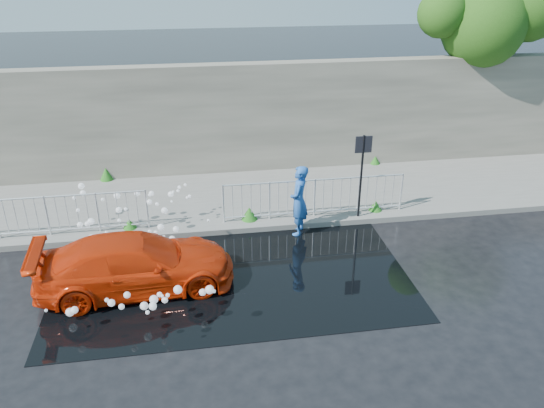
# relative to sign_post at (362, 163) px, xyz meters

# --- Properties ---
(ground) EXTENTS (90.00, 90.00, 0.00)m
(ground) POSITION_rel_sign_post_xyz_m (-4.20, -3.10, -1.72)
(ground) COLOR black
(ground) RESTS_ON ground
(pavement) EXTENTS (30.00, 4.00, 0.15)m
(pavement) POSITION_rel_sign_post_xyz_m (-4.20, 1.90, -1.65)
(pavement) COLOR #61615D
(pavement) RESTS_ON ground
(curb) EXTENTS (30.00, 0.25, 0.16)m
(curb) POSITION_rel_sign_post_xyz_m (-4.20, -0.10, -1.64)
(curb) COLOR #61615D
(curb) RESTS_ON ground
(retaining_wall) EXTENTS (30.00, 0.60, 3.50)m
(retaining_wall) POSITION_rel_sign_post_xyz_m (-4.20, 4.10, 0.18)
(retaining_wall) COLOR #555147
(retaining_wall) RESTS_ON pavement
(puddle) EXTENTS (8.00, 5.00, 0.01)m
(puddle) POSITION_rel_sign_post_xyz_m (-3.70, -2.10, -1.72)
(puddle) COLOR black
(puddle) RESTS_ON ground
(sign_post) EXTENTS (0.45, 0.06, 2.50)m
(sign_post) POSITION_rel_sign_post_xyz_m (0.00, 0.00, 0.00)
(sign_post) COLOR black
(sign_post) RESTS_ON ground
(tree) EXTENTS (4.96, 2.77, 6.38)m
(tree) POSITION_rel_sign_post_xyz_m (5.66, 4.31, 3.08)
(tree) COLOR #332114
(tree) RESTS_ON ground
(railing_left) EXTENTS (5.05, 0.05, 1.10)m
(railing_left) POSITION_rel_sign_post_xyz_m (-8.20, 0.25, -0.99)
(railing_left) COLOR silver
(railing_left) RESTS_ON pavement
(railing_right) EXTENTS (5.05, 0.05, 1.10)m
(railing_right) POSITION_rel_sign_post_xyz_m (-1.20, 0.25, -0.99)
(railing_right) COLOR silver
(railing_right) RESTS_ON pavement
(weeds) EXTENTS (12.17, 3.93, 0.41)m
(weeds) POSITION_rel_sign_post_xyz_m (-4.49, 1.53, -1.41)
(weeds) COLOR #175717
(weeds) RESTS_ON pavement
(water_spray) EXTENTS (3.49, 5.79, 1.14)m
(water_spray) POSITION_rel_sign_post_xyz_m (-6.01, -1.39, -1.03)
(water_spray) COLOR white
(water_spray) RESTS_ON ground
(red_car) EXTENTS (4.38, 2.03, 1.24)m
(red_car) POSITION_rel_sign_post_xyz_m (-5.82, -2.33, -1.10)
(red_car) COLOR red
(red_car) RESTS_ON ground
(person) EXTENTS (0.67, 0.81, 1.90)m
(person) POSITION_rel_sign_post_xyz_m (-1.78, -0.41, -0.77)
(person) COLOR #2256AA
(person) RESTS_ON ground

